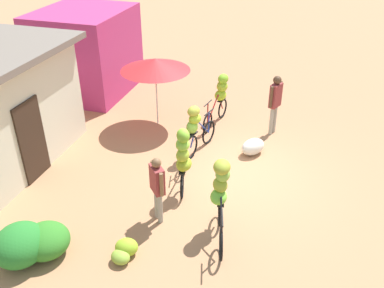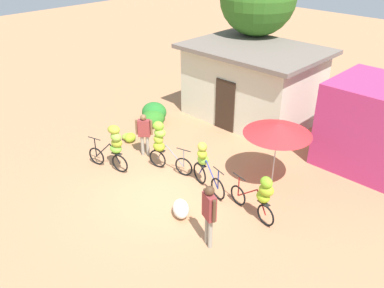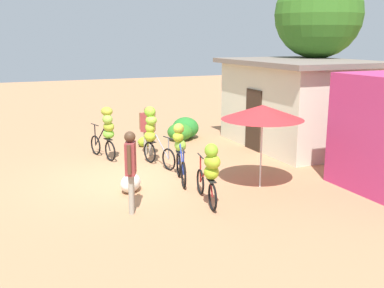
% 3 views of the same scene
% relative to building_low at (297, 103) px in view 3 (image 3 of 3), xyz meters
% --- Properties ---
extents(ground_plane, '(60.00, 60.00, 0.00)m').
position_rel_building_low_xyz_m(ground_plane, '(1.50, -6.27, -1.48)').
color(ground_plane, '#AE7852').
extents(building_low, '(5.28, 3.87, 2.92)m').
position_rel_building_low_xyz_m(building_low, '(0.00, 0.00, 0.00)').
color(building_low, beige).
rests_on(building_low, ground).
extents(tree_behind_building, '(3.15, 3.15, 6.04)m').
position_rel_building_low_xyz_m(tree_behind_building, '(-1.13, 1.56, 2.93)').
color(tree_behind_building, brown).
rests_on(tree_behind_building, ground).
extents(hedge_bush_front_left, '(1.03, 0.96, 0.78)m').
position_rel_building_low_xyz_m(hedge_bush_front_left, '(-2.54, -3.08, -1.09)').
color(hedge_bush_front_left, '#27782A').
rests_on(hedge_bush_front_left, ground).
extents(hedge_bush_front_right, '(0.92, 0.92, 0.63)m').
position_rel_building_low_xyz_m(hedge_bush_front_right, '(-2.24, -3.41, -1.16)').
color(hedge_bush_front_right, '#317B25').
rests_on(hedge_bush_front_right, ground).
extents(market_umbrella, '(2.01, 2.01, 2.06)m').
position_rel_building_low_xyz_m(market_umbrella, '(3.46, -3.53, 0.41)').
color(market_umbrella, beige).
rests_on(market_umbrella, ground).
extents(bicycle_leftmost, '(1.55, 0.57, 1.64)m').
position_rel_building_low_xyz_m(bicycle_leftmost, '(-0.61, -6.44, -0.52)').
color(bicycle_leftmost, black).
rests_on(bicycle_leftmost, ground).
extents(bicycle_near_pile, '(1.59, 0.56, 1.71)m').
position_rel_building_low_xyz_m(bicycle_near_pile, '(0.42, -5.33, -0.52)').
color(bicycle_near_pile, black).
rests_on(bicycle_near_pile, ground).
extents(bicycle_center_loaded, '(1.60, 0.51, 1.47)m').
position_rel_building_low_xyz_m(bicycle_center_loaded, '(2.09, -5.13, -0.65)').
color(bicycle_center_loaded, black).
rests_on(bicycle_center_loaded, ground).
extents(bicycle_by_shop, '(1.68, 0.47, 1.46)m').
position_rel_building_low_xyz_m(bicycle_by_shop, '(4.22, -5.27, -0.62)').
color(bicycle_by_shop, black).
rests_on(bicycle_by_shop, ground).
extents(banana_pile_on_ground, '(0.69, 0.53, 0.35)m').
position_rel_building_low_xyz_m(banana_pile_on_ground, '(-1.90, -4.88, -1.32)').
color(banana_pile_on_ground, '#88AA37').
rests_on(banana_pile_on_ground, ground).
extents(produce_sack, '(0.82, 0.77, 0.44)m').
position_rel_building_low_xyz_m(produce_sack, '(2.55, -6.59, -1.26)').
color(produce_sack, silver).
rests_on(produce_sack, ground).
extents(person_vendor, '(0.45, 0.42, 1.54)m').
position_rel_building_low_xyz_m(person_vendor, '(-0.68, -5.13, -0.54)').
color(person_vendor, gray).
rests_on(person_vendor, ground).
extents(person_bystander, '(0.54, 0.33, 1.77)m').
position_rel_building_low_xyz_m(person_bystander, '(3.87, -6.94, -0.39)').
color(person_bystander, gray).
rests_on(person_bystander, ground).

